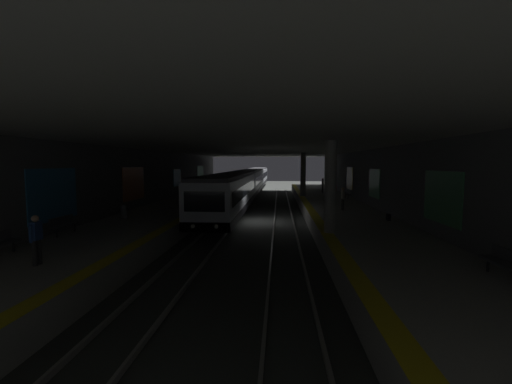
# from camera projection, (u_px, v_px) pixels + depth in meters

# --- Properties ---
(ground_plane) EXTENTS (120.00, 120.00, 0.00)m
(ground_plane) POSITION_uv_depth(u_px,v_px,m) (255.00, 222.00, 25.52)
(ground_plane) COLOR #383A38
(track_left) EXTENTS (60.00, 1.53, 0.16)m
(track_left) POSITION_uv_depth(u_px,v_px,m) (284.00, 221.00, 25.36)
(track_left) COLOR gray
(track_left) RESTS_ON ground
(track_right) EXTENTS (60.00, 1.53, 0.16)m
(track_right) POSITION_uv_depth(u_px,v_px,m) (227.00, 220.00, 25.67)
(track_right) COLOR gray
(track_right) RESTS_ON ground
(platform_left) EXTENTS (60.00, 5.30, 1.06)m
(platform_left) POSITION_uv_depth(u_px,v_px,m) (342.00, 216.00, 25.02)
(platform_left) COLOR #A8A59E
(platform_left) RESTS_ON ground
(platform_right) EXTENTS (60.00, 5.30, 1.06)m
(platform_right) POSITION_uv_depth(u_px,v_px,m) (171.00, 214.00, 25.93)
(platform_right) COLOR #A8A59E
(platform_right) RESTS_ON ground
(wall_left) EXTENTS (60.00, 0.56, 5.60)m
(wall_left) POSITION_uv_depth(u_px,v_px,m) (382.00, 186.00, 24.66)
(wall_left) COLOR slate
(wall_left) RESTS_ON ground
(wall_right) EXTENTS (60.00, 0.56, 5.60)m
(wall_right) POSITION_uv_depth(u_px,v_px,m) (135.00, 185.00, 25.98)
(wall_right) COLOR slate
(wall_right) RESTS_ON ground
(ceiling_slab) EXTENTS (60.00, 19.40, 0.40)m
(ceiling_slab) POSITION_uv_depth(u_px,v_px,m) (255.00, 146.00, 25.03)
(ceiling_slab) COLOR beige
(ceiling_slab) RESTS_ON wall_left
(pillar_near) EXTENTS (0.56, 0.56, 4.55)m
(pillar_near) POSITION_uv_depth(u_px,v_px,m) (330.00, 187.00, 16.32)
(pillar_near) COLOR gray
(pillar_near) RESTS_ON platform_left
(pillar_far) EXTENTS (0.56, 0.56, 4.55)m
(pillar_far) POSITION_uv_depth(u_px,v_px,m) (303.00, 174.00, 34.90)
(pillar_far) COLOR gray
(pillar_far) RESTS_ON platform_left
(metro_train) EXTENTS (55.25, 2.83, 3.49)m
(metro_train) POSITION_uv_depth(u_px,v_px,m) (250.00, 182.00, 45.43)
(metro_train) COLOR #B7BCC6
(metro_train) RESTS_ON track_right
(bench_left_near) EXTENTS (1.70, 0.47, 0.86)m
(bench_left_near) POSITION_uv_depth(u_px,v_px,m) (506.00, 262.00, 9.80)
(bench_left_near) COLOR #262628
(bench_left_near) RESTS_ON platform_left
(bench_left_mid) EXTENTS (1.70, 0.47, 0.86)m
(bench_left_mid) POSITION_uv_depth(u_px,v_px,m) (348.00, 193.00, 32.49)
(bench_left_mid) COLOR #262628
(bench_left_mid) RESTS_ON platform_left
(bench_right_mid) EXTENTS (1.70, 0.47, 0.86)m
(bench_right_mid) POSITION_uv_depth(u_px,v_px,m) (64.00, 224.00, 16.05)
(bench_right_mid) COLOR #262628
(bench_right_mid) RESTS_ON platform_right
(bench_right_far) EXTENTS (1.70, 0.47, 0.86)m
(bench_right_far) POSITION_uv_depth(u_px,v_px,m) (189.00, 189.00, 38.42)
(bench_right_far) COLOR #262628
(bench_right_far) RESTS_ON platform_right
(person_waiting_near) EXTENTS (0.60, 0.23, 1.68)m
(person_waiting_near) POSITION_uv_depth(u_px,v_px,m) (343.00, 198.00, 24.35)
(person_waiting_near) COLOR #2D2D2D
(person_waiting_near) RESTS_ON platform_left
(person_walking_mid) EXTENTS (0.60, 0.23, 1.70)m
(person_walking_mid) POSITION_uv_depth(u_px,v_px,m) (36.00, 238.00, 11.14)
(person_walking_mid) COLOR #2E2E2E
(person_walking_mid) RESTS_ON platform_right
(person_standing_far) EXTENTS (0.60, 0.23, 1.70)m
(person_standing_far) POSITION_uv_depth(u_px,v_px,m) (323.00, 185.00, 39.14)
(person_standing_far) COLOR #3B3B3B
(person_standing_far) RESTS_ON platform_left
(person_boarding) EXTENTS (0.60, 0.22, 1.61)m
(person_boarding) POSITION_uv_depth(u_px,v_px,m) (335.00, 190.00, 31.71)
(person_boarding) COLOR black
(person_boarding) RESTS_ON platform_left
(backpack_on_floor) EXTENTS (0.30, 0.20, 0.40)m
(backpack_on_floor) POSITION_uv_depth(u_px,v_px,m) (388.00, 217.00, 19.95)
(backpack_on_floor) COLOR black
(backpack_on_floor) RESTS_ON platform_left
(trash_bin) EXTENTS (0.44, 0.44, 0.85)m
(trash_bin) POSITION_uv_depth(u_px,v_px,m) (124.00, 212.00, 20.66)
(trash_bin) COLOR #595B5E
(trash_bin) RESTS_ON platform_right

